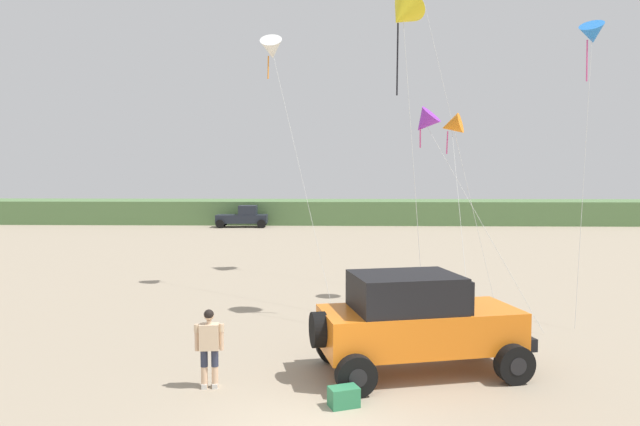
{
  "coord_description": "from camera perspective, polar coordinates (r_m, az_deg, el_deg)",
  "views": [
    {
      "loc": [
        0.3,
        -8.95,
        4.37
      ],
      "look_at": [
        -0.13,
        3.68,
        3.58
      ],
      "focal_mm": 30.65,
      "sensor_mm": 36.0,
      "label": 1
    }
  ],
  "objects": [
    {
      "name": "kite_white_parafoil",
      "position": [
        17.58,
        8.64,
        19.78
      ],
      "size": [
        1.62,
        3.29,
        10.02
      ],
      "color": "yellow",
      "rests_on": "ground_plane"
    },
    {
      "name": "jeep",
      "position": [
        12.68,
        10.06,
        -10.98
      ],
      "size": [
        5.02,
        3.29,
        2.26
      ],
      "color": "orange",
      "rests_on": "ground_plane"
    },
    {
      "name": "kite_black_sled",
      "position": [
        22.7,
        -5.04,
        16.64
      ],
      "size": [
        3.11,
        5.27,
        10.19
      ],
      "color": "white",
      "rests_on": "ground_plane"
    },
    {
      "name": "cooler_box",
      "position": [
        11.08,
        2.5,
        -18.62
      ],
      "size": [
        0.65,
        0.54,
        0.38
      ],
      "primitive_type": "cube",
      "rotation": [
        0.0,
        0.0,
        0.37
      ],
      "color": "#2D7F51",
      "rests_on": "ground_plane"
    },
    {
      "name": "kite_purple_stunt",
      "position": [
        21.48,
        13.56,
        8.84
      ],
      "size": [
        1.14,
        6.54,
        6.85
      ],
      "color": "orange",
      "rests_on": "ground_plane"
    },
    {
      "name": "dune_ridge",
      "position": [
        55.64,
        -4.56,
        0.19
      ],
      "size": [
        90.0,
        8.37,
        2.24
      ],
      "primitive_type": "cube",
      "color": "#567A47",
      "rests_on": "ground_plane"
    },
    {
      "name": "person_watching",
      "position": [
        11.93,
        -11.48,
        -13.25
      ],
      "size": [
        0.62,
        0.34,
        1.67
      ],
      "color": "#DBB28E",
      "rests_on": "ground_plane"
    },
    {
      "name": "kite_red_delta",
      "position": [
        19.94,
        10.88,
        9.26
      ],
      "size": [
        3.4,
        4.97,
        7.01
      ],
      "color": "purple",
      "rests_on": "ground_plane"
    },
    {
      "name": "kite_yellow_diamond",
      "position": [
        21.24,
        26.55,
        16.32
      ],
      "size": [
        2.21,
        3.71,
        9.7
      ],
      "color": "blue",
      "rests_on": "ground_plane"
    },
    {
      "name": "distant_pickup",
      "position": [
        50.29,
        -7.99,
        -0.4
      ],
      "size": [
        4.7,
        2.61,
        1.98
      ],
      "color": "#1E232D",
      "rests_on": "ground_plane"
    }
  ]
}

